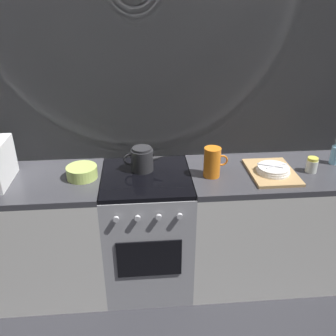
# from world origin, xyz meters

# --- Properties ---
(ground_plane) EXTENTS (8.00, 8.00, 0.00)m
(ground_plane) POSITION_xyz_m (0.00, 0.00, 0.00)
(ground_plane) COLOR #2D2D33
(back_wall) EXTENTS (3.60, 0.05, 2.40)m
(back_wall) POSITION_xyz_m (0.00, 0.32, 1.20)
(back_wall) COLOR gray
(back_wall) RESTS_ON ground_plane
(counter_left) EXTENTS (1.20, 0.60, 0.90)m
(counter_left) POSITION_xyz_m (-0.90, 0.00, 0.45)
(counter_left) COLOR silver
(counter_left) RESTS_ON ground_plane
(stove_unit) EXTENTS (0.60, 0.63, 0.90)m
(stove_unit) POSITION_xyz_m (-0.00, -0.00, 0.45)
(stove_unit) COLOR #9E9EA3
(stove_unit) RESTS_ON ground_plane
(counter_right) EXTENTS (1.20, 0.60, 0.90)m
(counter_right) POSITION_xyz_m (0.90, 0.00, 0.45)
(counter_right) COLOR silver
(counter_right) RESTS_ON ground_plane
(kettle) EXTENTS (0.28, 0.15, 0.17)m
(kettle) POSITION_xyz_m (-0.02, 0.08, 0.98)
(kettle) COLOR #262628
(kettle) RESTS_ON stove_unit
(mixing_bowl) EXTENTS (0.20, 0.20, 0.08)m
(mixing_bowl) POSITION_xyz_m (-0.42, 0.01, 0.94)
(mixing_bowl) COLOR #B7D166
(mixing_bowl) RESTS_ON counter_left
(pitcher) EXTENTS (0.16, 0.11, 0.20)m
(pitcher) POSITION_xyz_m (0.43, -0.04, 1.00)
(pitcher) COLOR orange
(pitcher) RESTS_ON counter_right
(dish_pile) EXTENTS (0.30, 0.40, 0.07)m
(dish_pile) POSITION_xyz_m (0.84, -0.05, 0.92)
(dish_pile) COLOR tan
(dish_pile) RESTS_ON counter_right
(spice_jar) EXTENTS (0.08, 0.08, 0.10)m
(spice_jar) POSITION_xyz_m (1.12, -0.04, 0.95)
(spice_jar) COLOR silver
(spice_jar) RESTS_ON counter_right
(spray_bottle) EXTENTS (0.08, 0.06, 0.20)m
(spray_bottle) POSITION_xyz_m (1.34, 0.07, 0.98)
(spray_bottle) COLOR #8CCCE5
(spray_bottle) RESTS_ON counter_right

